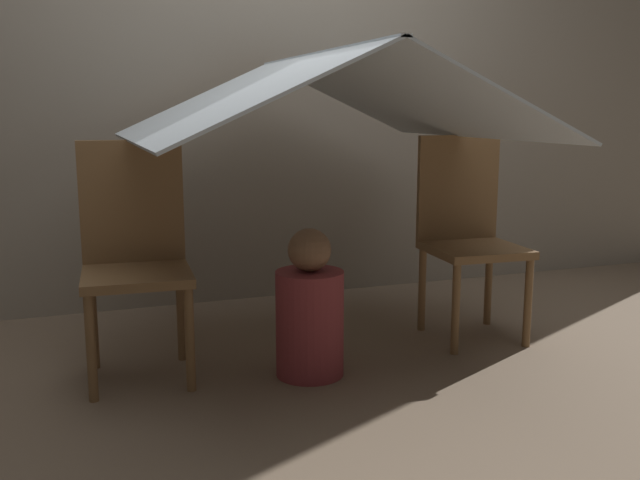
# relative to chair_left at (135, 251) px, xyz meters

# --- Properties ---
(ground_plane) EXTENTS (8.80, 8.80, 0.00)m
(ground_plane) POSITION_rel_chair_left_xyz_m (0.76, -0.23, -0.51)
(ground_plane) COLOR #7A6651
(wall_back) EXTENTS (7.00, 0.05, 2.50)m
(wall_back) POSITION_rel_chair_left_xyz_m (0.76, 1.00, 0.74)
(wall_back) COLOR gray
(wall_back) RESTS_ON ground_plane
(chair_left) EXTENTS (0.44, 0.44, 0.95)m
(chair_left) POSITION_rel_chair_left_xyz_m (0.00, 0.00, 0.00)
(chair_left) COLOR brown
(chair_left) RESTS_ON ground_plane
(chair_right) EXTENTS (0.44, 0.44, 0.95)m
(chair_right) POSITION_rel_chair_left_xyz_m (1.53, -0.00, 0.00)
(chair_right) COLOR brown
(chair_right) RESTS_ON ground_plane
(sheet_canopy) EXTENTS (1.53, 1.57, 0.36)m
(sheet_canopy) POSITION_rel_chair_left_xyz_m (0.76, -0.08, 0.61)
(sheet_canopy) COLOR silver
(person_front) EXTENTS (0.28, 0.28, 0.61)m
(person_front) POSITION_rel_chair_left_xyz_m (0.65, -0.27, -0.25)
(person_front) COLOR maroon
(person_front) RESTS_ON ground_plane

